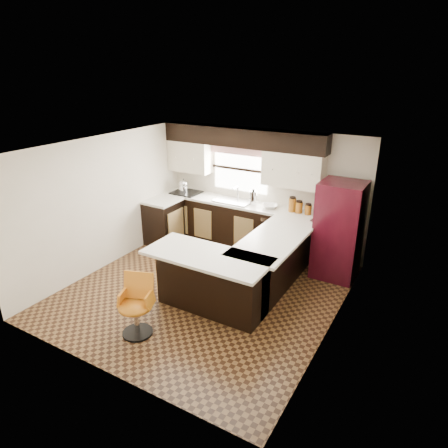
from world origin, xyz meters
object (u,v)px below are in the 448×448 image
Objects in this scene: peninsula_long at (270,264)px; refrigerator at (339,230)px; bar_chair at (135,307)px; peninsula_return at (212,282)px.

refrigerator is at bearing 51.67° from peninsula_long.
peninsula_return is at bearing 42.85° from bar_chair.
peninsula_long and peninsula_return have the same top height.
refrigerator is at bearing 38.83° from bar_chair.
peninsula_long is 1.37m from refrigerator.
bar_chair is at bearing -117.98° from peninsula_long.
peninsula_return is at bearing -118.30° from peninsula_long.
peninsula_return is 1.22m from bar_chair.
peninsula_long is 1.14× the size of refrigerator.
refrigerator is at bearing 56.26° from peninsula_return.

